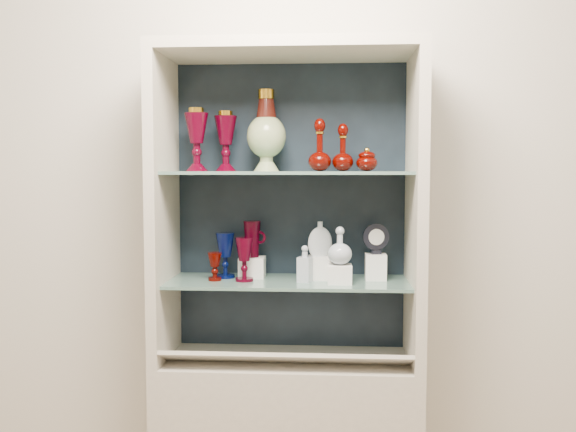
# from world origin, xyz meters

# --- Properties ---
(wall_back) EXTENTS (3.50, 0.02, 2.80)m
(wall_back) POSITION_xyz_m (0.00, 1.75, 1.40)
(wall_back) COLOR beige
(wall_back) RESTS_ON ground
(cabinet_back_panel) EXTENTS (0.98, 0.02, 1.15)m
(cabinet_back_panel) POSITION_xyz_m (0.00, 1.72, 1.32)
(cabinet_back_panel) COLOR black
(cabinet_back_panel) RESTS_ON cabinet_base
(cabinet_side_left) EXTENTS (0.04, 0.40, 1.15)m
(cabinet_side_left) POSITION_xyz_m (-0.48, 1.53, 1.32)
(cabinet_side_left) COLOR #B7AF9D
(cabinet_side_left) RESTS_ON cabinet_base
(cabinet_side_right) EXTENTS (0.04, 0.40, 1.15)m
(cabinet_side_right) POSITION_xyz_m (0.48, 1.53, 1.32)
(cabinet_side_right) COLOR #B7AF9D
(cabinet_side_right) RESTS_ON cabinet_base
(cabinet_top_cap) EXTENTS (1.00, 0.40, 0.04)m
(cabinet_top_cap) POSITION_xyz_m (0.00, 1.53, 1.92)
(cabinet_top_cap) COLOR #B7AF9D
(cabinet_top_cap) RESTS_ON cabinet_side_left
(shelf_lower) EXTENTS (0.92, 0.34, 0.01)m
(shelf_lower) POSITION_xyz_m (0.00, 1.55, 1.04)
(shelf_lower) COLOR slate
(shelf_lower) RESTS_ON cabinet_side_left
(shelf_upper) EXTENTS (0.92, 0.34, 0.01)m
(shelf_upper) POSITION_xyz_m (0.00, 1.55, 1.46)
(shelf_upper) COLOR slate
(shelf_upper) RESTS_ON cabinet_side_left
(label_ledge) EXTENTS (0.92, 0.17, 0.09)m
(label_ledge) POSITION_xyz_m (0.00, 1.42, 0.78)
(label_ledge) COLOR #B7AF9D
(label_ledge) RESTS_ON cabinet_base
(label_card_0) EXTENTS (0.10, 0.06, 0.03)m
(label_card_0) POSITION_xyz_m (0.09, 1.42, 0.80)
(label_card_0) COLOR white
(label_card_0) RESTS_ON label_ledge
(label_card_1) EXTENTS (0.10, 0.06, 0.03)m
(label_card_1) POSITION_xyz_m (-0.26, 1.42, 0.80)
(label_card_1) COLOR white
(label_card_1) RESTS_ON label_ledge
(label_card_2) EXTENTS (0.10, 0.06, 0.03)m
(label_card_2) POSITION_xyz_m (0.27, 1.42, 0.80)
(label_card_2) COLOR white
(label_card_2) RESTS_ON label_ledge
(label_card_3) EXTENTS (0.10, 0.06, 0.03)m
(label_card_3) POSITION_xyz_m (-0.29, 1.42, 0.80)
(label_card_3) COLOR white
(label_card_3) RESTS_ON label_ledge
(pedestal_lamp_left) EXTENTS (0.12, 0.12, 0.24)m
(pedestal_lamp_left) POSITION_xyz_m (-0.35, 1.56, 1.59)
(pedestal_lamp_left) COLOR #3F0010
(pedestal_lamp_left) RESTS_ON shelf_upper
(pedestal_lamp_right) EXTENTS (0.12, 0.12, 0.23)m
(pedestal_lamp_right) POSITION_xyz_m (-0.25, 1.61, 1.59)
(pedestal_lamp_right) COLOR #3F0010
(pedestal_lamp_right) RESTS_ON shelf_upper
(enamel_urn) EXTENTS (0.16, 0.16, 0.31)m
(enamel_urn) POSITION_xyz_m (-0.09, 1.60, 1.63)
(enamel_urn) COLOR #104C17
(enamel_urn) RESTS_ON shelf_upper
(ruby_decanter_a) EXTENTS (0.09, 0.09, 0.22)m
(ruby_decanter_a) POSITION_xyz_m (0.12, 1.52, 1.58)
(ruby_decanter_a) COLOR #460400
(ruby_decanter_a) RESTS_ON shelf_upper
(ruby_decanter_b) EXTENTS (0.09, 0.09, 0.19)m
(ruby_decanter_b) POSITION_xyz_m (0.21, 1.54, 1.56)
(ruby_decanter_b) COLOR #460400
(ruby_decanter_b) RESTS_ON shelf_upper
(lidded_bowl) EXTENTS (0.08, 0.08, 0.09)m
(lidded_bowl) POSITION_xyz_m (0.30, 1.53, 1.52)
(lidded_bowl) COLOR #460400
(lidded_bowl) RESTS_ON shelf_upper
(cobalt_goblet) EXTENTS (0.09, 0.09, 0.18)m
(cobalt_goblet) POSITION_xyz_m (-0.25, 1.59, 1.14)
(cobalt_goblet) COLOR #020B41
(cobalt_goblet) RESTS_ON shelf_lower
(ruby_goblet_tall) EXTENTS (0.09, 0.09, 0.17)m
(ruby_goblet_tall) POSITION_xyz_m (-0.17, 1.52, 1.13)
(ruby_goblet_tall) COLOR #3F0010
(ruby_goblet_tall) RESTS_ON shelf_lower
(ruby_goblet_small) EXTENTS (0.06, 0.06, 0.11)m
(ruby_goblet_small) POSITION_xyz_m (-0.28, 1.52, 1.10)
(ruby_goblet_small) COLOR #460400
(ruby_goblet_small) RESTS_ON shelf_lower
(riser_ruby_pitcher) EXTENTS (0.10, 0.10, 0.08)m
(riser_ruby_pitcher) POSITION_xyz_m (-0.15, 1.61, 1.09)
(riser_ruby_pitcher) COLOR silver
(riser_ruby_pitcher) RESTS_ON shelf_lower
(ruby_pitcher) EXTENTS (0.12, 0.10, 0.14)m
(ruby_pitcher) POSITION_xyz_m (-0.15, 1.61, 1.20)
(ruby_pitcher) COLOR #3F0010
(ruby_pitcher) RESTS_ON riser_ruby_pitcher
(clear_square_bottle) EXTENTS (0.06, 0.06, 0.14)m
(clear_square_bottle) POSITION_xyz_m (0.06, 1.52, 1.12)
(clear_square_bottle) COLOR #9CA7B4
(clear_square_bottle) RESTS_ON shelf_lower
(riser_flat_flask) EXTENTS (0.09, 0.09, 0.09)m
(riser_flat_flask) POSITION_xyz_m (0.12, 1.58, 1.09)
(riser_flat_flask) COLOR silver
(riser_flat_flask) RESTS_ON shelf_lower
(flat_flask) EXTENTS (0.11, 0.08, 0.14)m
(flat_flask) POSITION_xyz_m (0.12, 1.58, 1.21)
(flat_flask) COLOR silver
(flat_flask) RESTS_ON riser_flat_flask
(riser_clear_round_decanter) EXTENTS (0.09, 0.09, 0.07)m
(riser_clear_round_decanter) POSITION_xyz_m (0.20, 1.50, 1.08)
(riser_clear_round_decanter) COLOR silver
(riser_clear_round_decanter) RESTS_ON shelf_lower
(clear_round_decanter) EXTENTS (0.10, 0.10, 0.14)m
(clear_round_decanter) POSITION_xyz_m (0.20, 1.50, 1.19)
(clear_round_decanter) COLOR #9CA7B4
(clear_round_decanter) RESTS_ON riser_clear_round_decanter
(riser_cameo_medallion) EXTENTS (0.08, 0.08, 0.10)m
(riser_cameo_medallion) POSITION_xyz_m (0.34, 1.58, 1.10)
(riser_cameo_medallion) COLOR silver
(riser_cameo_medallion) RESTS_ON shelf_lower
(cameo_medallion) EXTENTS (0.11, 0.06, 0.12)m
(cameo_medallion) POSITION_xyz_m (0.34, 1.58, 1.21)
(cameo_medallion) COLOR black
(cameo_medallion) RESTS_ON riser_cameo_medallion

